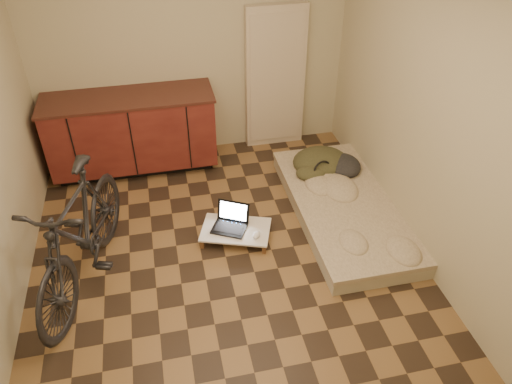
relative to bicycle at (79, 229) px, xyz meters
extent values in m
cube|color=brown|center=(1.20, 0.03, -0.59)|extent=(3.50, 4.00, 0.00)
cube|color=beige|center=(1.20, 2.03, 0.71)|extent=(3.50, 0.00, 2.60)
cube|color=beige|center=(1.20, -1.97, 0.71)|extent=(3.50, 0.00, 2.60)
cube|color=beige|center=(2.95, 0.03, 0.71)|extent=(0.00, 4.00, 2.60)
cube|color=black|center=(0.45, 1.77, -0.54)|extent=(1.70, 0.48, 0.10)
cube|color=#521A17|center=(0.45, 1.73, -0.10)|extent=(1.80, 0.60, 0.78)
cube|color=#441F19|center=(0.45, 1.73, 0.30)|extent=(1.84, 0.62, 0.03)
cube|color=beige|center=(2.15, 1.97, 0.26)|extent=(0.70, 0.10, 1.70)
imported|color=black|center=(0.00, 0.00, 0.00)|extent=(1.06, 1.91, 1.18)
cube|color=#B7AE92|center=(2.50, 0.38, -0.53)|extent=(0.98, 2.07, 0.13)
cube|color=beige|center=(2.50, 0.38, -0.44)|extent=(1.00, 2.09, 0.05)
cube|color=brown|center=(1.00, 0.20, -0.55)|extent=(0.04, 0.04, 0.09)
cube|color=brown|center=(1.12, 0.54, -0.55)|extent=(0.04, 0.04, 0.09)
cube|color=brown|center=(1.56, 0.00, -0.55)|extent=(0.04, 0.04, 0.09)
cube|color=brown|center=(1.68, 0.34, -0.55)|extent=(0.04, 0.04, 0.09)
cube|color=white|center=(1.34, 0.27, -0.49)|extent=(0.75, 0.61, 0.02)
cube|color=black|center=(1.28, 0.28, -0.48)|extent=(0.39, 0.35, 0.02)
cube|color=black|center=(1.35, 0.41, -0.37)|extent=(0.31, 0.21, 0.20)
cube|color=white|center=(1.35, 0.41, -0.37)|extent=(0.26, 0.17, 0.17)
ellipsoid|color=white|center=(1.52, 0.13, -0.46)|extent=(0.12, 0.13, 0.04)
camera|label=1|loc=(0.75, -3.32, 2.66)|focal=35.00mm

